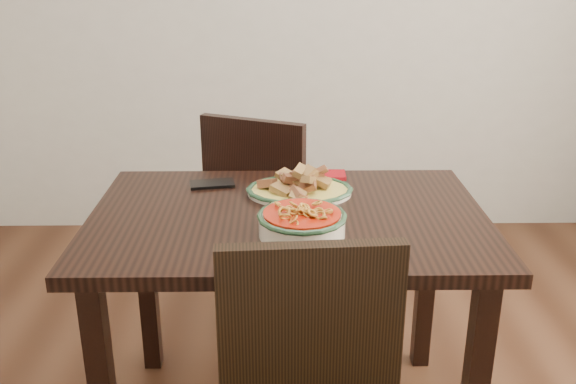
{
  "coord_description": "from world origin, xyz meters",
  "views": [
    {
      "loc": [
        -0.1,
        -1.62,
        1.48
      ],
      "look_at": [
        -0.08,
        0.14,
        0.81
      ],
      "focal_mm": 40.0,
      "sensor_mm": 36.0,
      "label": 1
    }
  ],
  "objects_px": {
    "dining_table": "(288,245)",
    "chair_far": "(265,207)",
    "noodle_bowl": "(302,220)",
    "fish_plate": "(300,181)",
    "smartphone": "(212,184)"
  },
  "relations": [
    {
      "from": "fish_plate",
      "to": "smartphone",
      "type": "height_order",
      "value": "fish_plate"
    },
    {
      "from": "dining_table",
      "to": "chair_far",
      "type": "height_order",
      "value": "chair_far"
    },
    {
      "from": "chair_far",
      "to": "smartphone",
      "type": "relative_size",
      "value": 6.19
    },
    {
      "from": "chair_far",
      "to": "noodle_bowl",
      "type": "xyz_separation_m",
      "value": [
        0.12,
        -0.82,
        0.29
      ]
    },
    {
      "from": "noodle_bowl",
      "to": "smartphone",
      "type": "xyz_separation_m",
      "value": [
        -0.28,
        0.39,
        -0.04
      ]
    },
    {
      "from": "chair_far",
      "to": "noodle_bowl",
      "type": "relative_size",
      "value": 3.63
    },
    {
      "from": "dining_table",
      "to": "noodle_bowl",
      "type": "xyz_separation_m",
      "value": [
        0.04,
        -0.15,
        0.15
      ]
    },
    {
      "from": "dining_table",
      "to": "noodle_bowl",
      "type": "distance_m",
      "value": 0.21
    },
    {
      "from": "fish_plate",
      "to": "smartphone",
      "type": "relative_size",
      "value": 2.29
    },
    {
      "from": "dining_table",
      "to": "noodle_bowl",
      "type": "height_order",
      "value": "noodle_bowl"
    },
    {
      "from": "fish_plate",
      "to": "noodle_bowl",
      "type": "bearing_deg",
      "value": -90.61
    },
    {
      "from": "dining_table",
      "to": "fish_plate",
      "type": "height_order",
      "value": "fish_plate"
    },
    {
      "from": "dining_table",
      "to": "noodle_bowl",
      "type": "bearing_deg",
      "value": -76.85
    },
    {
      "from": "smartphone",
      "to": "dining_table",
      "type": "bearing_deg",
      "value": -54.57
    },
    {
      "from": "chair_far",
      "to": "smartphone",
      "type": "height_order",
      "value": "chair_far"
    }
  ]
}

